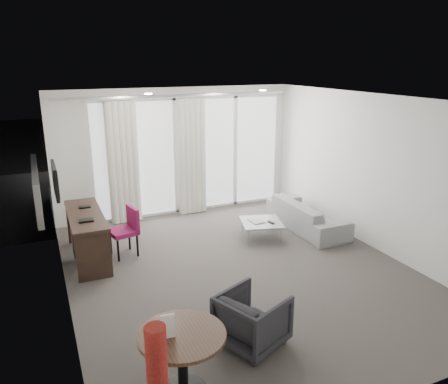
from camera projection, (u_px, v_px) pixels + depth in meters
name	position (u px, v px, depth m)	size (l,w,h in m)	color
floor	(240.00, 270.00, 6.74)	(5.00, 6.00, 0.00)	#443F3B
ceiling	(242.00, 99.00, 5.99)	(5.00, 6.00, 0.00)	white
wall_left	(59.00, 213.00, 5.40)	(0.00, 6.00, 2.60)	silver
wall_right	(374.00, 173.00, 7.32)	(0.00, 6.00, 2.60)	silver
wall_front	(392.00, 282.00, 3.74)	(5.00, 0.00, 2.60)	silver
window_panel	(191.00, 155.00, 9.12)	(4.00, 0.02, 2.38)	white
window_frame	(192.00, 155.00, 9.11)	(4.10, 0.06, 2.44)	white
curtain_left	(123.00, 163.00, 8.42)	(0.60, 0.20, 2.38)	silver
curtain_right	(192.00, 157.00, 8.96)	(0.60, 0.20, 2.38)	silver
curtain_track	(178.00, 95.00, 8.50)	(4.80, 0.04, 0.04)	#B2B2B7
downlight_a	(148.00, 94.00, 7.04)	(0.12, 0.12, 0.02)	#FFE0B2
downlight_b	(263.00, 90.00, 7.85)	(0.12, 0.12, 0.02)	#FFE0B2
desk	(87.00, 236.00, 7.03)	(0.52, 1.66, 0.78)	black
tv	(55.00, 180.00, 6.68)	(0.05, 0.80, 0.50)	black
desk_chair	(123.00, 232.00, 7.16)	(0.44, 0.41, 0.81)	#85164A
round_table	(183.00, 364.00, 4.17)	(0.84, 0.84, 0.67)	#42291A
menu_card	(168.00, 333.00, 4.00)	(0.13, 0.02, 0.24)	white
tub_armchair	(252.00, 319.00, 4.92)	(0.67, 0.69, 0.63)	#242427
coffee_table	(261.00, 230.00, 7.92)	(0.71, 0.71, 0.32)	gray
remote	(271.00, 221.00, 7.80)	(0.06, 0.18, 0.02)	black
magazine	(257.00, 219.00, 7.87)	(0.23, 0.30, 0.02)	gray
sofa	(307.00, 215.00, 8.34)	(1.88, 0.73, 0.55)	gray
terrace_slab	(172.00, 193.00, 10.82)	(5.60, 3.00, 0.12)	#4D4D50
rattan_chair_a	(175.00, 173.00, 10.79)	(0.59, 0.59, 0.86)	brown
rattan_chair_b	(231.00, 162.00, 11.91)	(0.59, 0.59, 0.87)	brown
rattan_table	(208.00, 176.00, 11.24)	(0.47, 0.47, 0.47)	brown
balustrade	(156.00, 159.00, 11.93)	(5.50, 0.06, 1.05)	#B2B2B7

